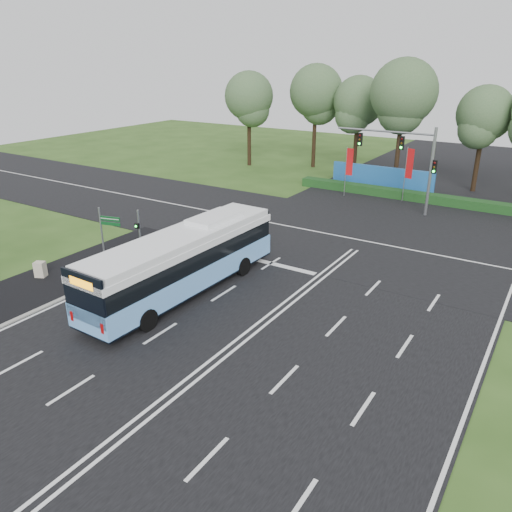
{
  "coord_description": "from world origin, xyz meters",
  "views": [
    {
      "loc": [
        11.24,
        -19.59,
        11.95
      ],
      "look_at": [
        -2.5,
        2.0,
        1.72
      ],
      "focal_mm": 35.0,
      "sensor_mm": 36.0,
      "label": 1
    }
  ],
  "objects": [
    {
      "name": "blue_hoarding",
      "position": [
        -4.0,
        27.0,
        1.1
      ],
      "size": [
        10.0,
        0.3,
        2.2
      ],
      "primitive_type": "cube",
      "color": "#1E5DA5",
      "rests_on": "ground"
    },
    {
      "name": "street_sign",
      "position": [
        -11.76,
        -0.36,
        2.3
      ],
      "size": [
        1.37,
        0.44,
        3.6
      ],
      "rotation": [
        0.0,
        0.0,
        0.26
      ],
      "color": "gray",
      "rests_on": "ground"
    },
    {
      "name": "ground",
      "position": [
        0.0,
        0.0,
        0.0
      ],
      "size": [
        120.0,
        120.0,
        0.0
      ],
      "primitive_type": "plane",
      "color": "#2D4C19",
      "rests_on": "ground"
    },
    {
      "name": "utility_cabinet",
      "position": [
        -13.57,
        -3.92,
        0.48
      ],
      "size": [
        0.73,
        0.68,
        0.97
      ],
      "primitive_type": "cube",
      "rotation": [
        0.0,
        0.0,
        0.42
      ],
      "color": "beige",
      "rests_on": "ground"
    },
    {
      "name": "road_main",
      "position": [
        0.0,
        0.0,
        0.02
      ],
      "size": [
        20.0,
        120.0,
        0.04
      ],
      "primitive_type": "cube",
      "color": "black",
      "rests_on": "ground"
    },
    {
      "name": "pedestrian_signal",
      "position": [
        -10.97,
        1.56,
        1.7
      ],
      "size": [
        0.27,
        0.4,
        3.12
      ],
      "rotation": [
        0.0,
        0.0,
        0.14
      ],
      "color": "gray",
      "rests_on": "ground"
    },
    {
      "name": "banner_flag_left",
      "position": [
        -5.71,
        22.58,
        2.95
      ],
      "size": [
        0.67,
        0.07,
        4.52
      ],
      "rotation": [
        0.0,
        0.0,
        0.0
      ],
      "color": "gray",
      "rests_on": "ground"
    },
    {
      "name": "banner_flag_mid",
      "position": [
        -0.65,
        23.68,
        3.12
      ],
      "size": [
        0.69,
        0.23,
        4.79
      ],
      "rotation": [
        0.0,
        0.0,
        -0.27
      ],
      "color": "gray",
      "rests_on": "ground"
    },
    {
      "name": "road_cross",
      "position": [
        0.0,
        12.0,
        0.03
      ],
      "size": [
        120.0,
        14.0,
        0.05
      ],
      "primitive_type": "cube",
      "color": "black",
      "rests_on": "ground"
    },
    {
      "name": "bike_path",
      "position": [
        -12.5,
        -3.0,
        0.03
      ],
      "size": [
        5.0,
        18.0,
        0.06
      ],
      "primitive_type": "cube",
      "color": "black",
      "rests_on": "ground"
    },
    {
      "name": "hedge",
      "position": [
        0.0,
        24.5,
        0.4
      ],
      "size": [
        22.0,
        1.2,
        0.8
      ],
      "primitive_type": "cube",
      "color": "#163D16",
      "rests_on": "ground"
    },
    {
      "name": "kerb_strip",
      "position": [
        -10.1,
        -3.0,
        0.06
      ],
      "size": [
        0.25,
        18.0,
        0.12
      ],
      "primitive_type": "cube",
      "color": "gray",
      "rests_on": "ground"
    },
    {
      "name": "eucalyptus_row",
      "position": [
        -3.55,
        30.88,
        8.0
      ],
      "size": [
        42.02,
        9.9,
        12.03
      ],
      "color": "black",
      "rests_on": "ground"
    },
    {
      "name": "city_bus",
      "position": [
        -5.16,
        -0.96,
        1.86
      ],
      "size": [
        3.05,
        12.95,
        3.7
      ],
      "rotation": [
        0.0,
        0.0,
        -0.03
      ],
      "color": "#66A6ED",
      "rests_on": "ground"
    },
    {
      "name": "traffic_light_gantry",
      "position": [
        0.21,
        20.5,
        4.66
      ],
      "size": [
        8.41,
        0.28,
        7.0
      ],
      "color": "gray",
      "rests_on": "ground"
    }
  ]
}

